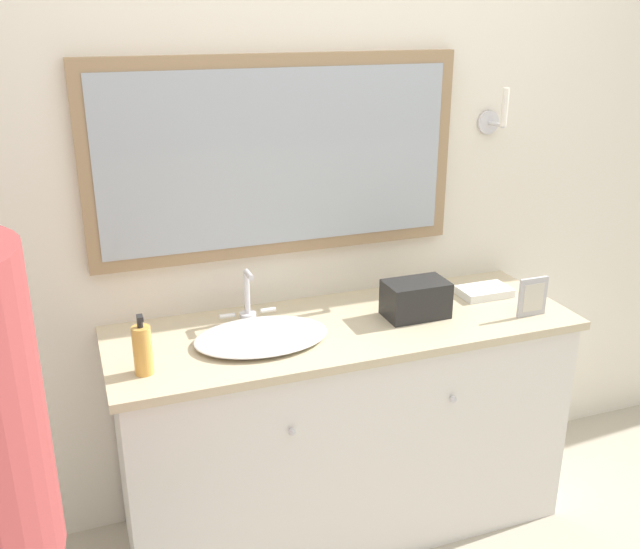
{
  "coord_description": "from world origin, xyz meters",
  "views": [
    {
      "loc": [
        -0.87,
        -1.82,
        1.89
      ],
      "look_at": [
        -0.09,
        0.3,
        1.04
      ],
      "focal_mm": 40.0,
      "sensor_mm": 36.0,
      "label": 1
    }
  ],
  "objects_px": {
    "soap_bottle": "(143,349)",
    "appliance_box": "(416,299)",
    "picture_frame": "(533,297)",
    "sink_basin": "(261,335)"
  },
  "relations": [
    {
      "from": "soap_bottle",
      "to": "appliance_box",
      "type": "height_order",
      "value": "soap_bottle"
    },
    {
      "from": "soap_bottle",
      "to": "appliance_box",
      "type": "bearing_deg",
      "value": 6.03
    },
    {
      "from": "soap_bottle",
      "to": "appliance_box",
      "type": "relative_size",
      "value": 0.87
    },
    {
      "from": "appliance_box",
      "to": "picture_frame",
      "type": "distance_m",
      "value": 0.42
    },
    {
      "from": "sink_basin",
      "to": "appliance_box",
      "type": "relative_size",
      "value": 2.02
    },
    {
      "from": "picture_frame",
      "to": "appliance_box",
      "type": "bearing_deg",
      "value": 160.44
    },
    {
      "from": "appliance_box",
      "to": "sink_basin",
      "type": "bearing_deg",
      "value": -179.87
    },
    {
      "from": "soap_bottle",
      "to": "picture_frame",
      "type": "xyz_separation_m",
      "value": [
        1.37,
        -0.04,
        -0.01
      ]
    },
    {
      "from": "soap_bottle",
      "to": "appliance_box",
      "type": "distance_m",
      "value": 0.98
    },
    {
      "from": "appliance_box",
      "to": "soap_bottle",
      "type": "bearing_deg",
      "value": -173.97
    }
  ]
}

